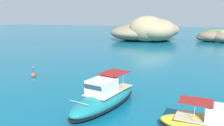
{
  "coord_description": "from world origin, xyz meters",
  "views": [
    {
      "loc": [
        13.27,
        -3.85,
        7.7
      ],
      "look_at": [
        1.98,
        21.22,
        2.11
      ],
      "focal_mm": 35.72,
      "sensor_mm": 36.0,
      "label": 1
    }
  ],
  "objects_px": {
    "islet_large": "(147,31)",
    "islet_small": "(216,36)",
    "motorboat_teal": "(105,97)",
    "channel_buoy": "(34,74)",
    "motorboat_yellow": "(215,126)"
  },
  "relations": [
    {
      "from": "islet_small",
      "to": "motorboat_yellow",
      "type": "distance_m",
      "value": 65.13
    },
    {
      "from": "islet_large",
      "to": "channel_buoy",
      "type": "bearing_deg",
      "value": -90.49
    },
    {
      "from": "motorboat_teal",
      "to": "channel_buoy",
      "type": "xyz_separation_m",
      "value": [
        -13.09,
        5.28,
        -0.56
      ]
    },
    {
      "from": "motorboat_yellow",
      "to": "channel_buoy",
      "type": "distance_m",
      "value": 22.91
    },
    {
      "from": "motorboat_yellow",
      "to": "islet_large",
      "type": "bearing_deg",
      "value": 109.3
    },
    {
      "from": "islet_small",
      "to": "channel_buoy",
      "type": "relative_size",
      "value": 9.91
    },
    {
      "from": "islet_small",
      "to": "channel_buoy",
      "type": "bearing_deg",
      "value": -110.89
    },
    {
      "from": "motorboat_teal",
      "to": "motorboat_yellow",
      "type": "relative_size",
      "value": 1.26
    },
    {
      "from": "islet_small",
      "to": "motorboat_teal",
      "type": "relative_size",
      "value": 1.58
    },
    {
      "from": "channel_buoy",
      "to": "motorboat_yellow",
      "type": "bearing_deg",
      "value": -17.19
    },
    {
      "from": "islet_large",
      "to": "channel_buoy",
      "type": "relative_size",
      "value": 20.41
    },
    {
      "from": "islet_small",
      "to": "islet_large",
      "type": "bearing_deg",
      "value": -169.63
    },
    {
      "from": "motorboat_yellow",
      "to": "channel_buoy",
      "type": "height_order",
      "value": "motorboat_yellow"
    },
    {
      "from": "islet_large",
      "to": "motorboat_yellow",
      "type": "height_order",
      "value": "islet_large"
    },
    {
      "from": "islet_large",
      "to": "islet_small",
      "type": "relative_size",
      "value": 2.06
    }
  ]
}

